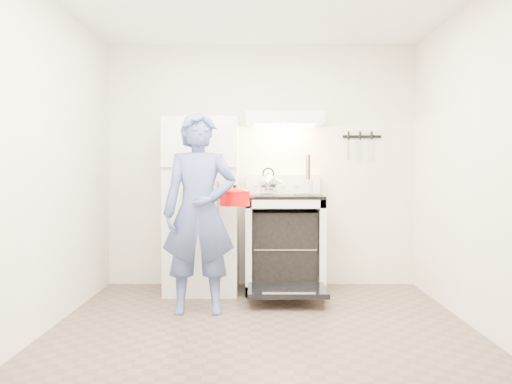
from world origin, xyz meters
TOP-DOWN VIEW (x-y plane):
  - floor at (0.00, 0.00)m, footprint 3.60×3.60m
  - back_wall at (0.00, 1.80)m, footprint 3.20×0.02m
  - refrigerator at (-0.58, 1.45)m, footprint 0.70×0.70m
  - stove_body at (0.23, 1.48)m, footprint 0.76×0.65m
  - cooktop at (0.23, 1.48)m, footprint 0.76×0.65m
  - backsplash at (0.23, 1.76)m, footprint 0.76×0.07m
  - oven_door at (0.23, 0.88)m, footprint 0.70×0.54m
  - oven_rack at (0.23, 1.48)m, footprint 0.60×0.52m
  - range_hood at (0.23, 1.55)m, footprint 0.76×0.50m
  - knife_strip at (1.05, 1.79)m, footprint 0.40×0.02m
  - pizza_stone at (0.20, 1.46)m, footprint 0.36×0.36m
  - tea_kettle at (0.07, 1.54)m, footprint 0.22×0.19m
  - utensil_jar at (0.45, 1.31)m, footprint 0.10×0.10m
  - person at (-0.52, 0.58)m, footprint 0.64×0.44m
  - dutch_oven at (-0.24, 0.86)m, footprint 0.34×0.27m

SIDE VIEW (x-z plane):
  - floor at x=0.00m, z-range 0.00..0.00m
  - oven_door at x=0.23m, z-range 0.10..0.15m
  - oven_rack at x=0.23m, z-range 0.43..0.45m
  - pizza_stone at x=0.20m, z-range 0.45..0.46m
  - stove_body at x=0.23m, z-range 0.00..0.92m
  - person at x=-0.52m, z-range 0.00..1.68m
  - refrigerator at x=-0.58m, z-range 0.00..1.70m
  - cooktop at x=0.23m, z-range 0.92..0.95m
  - dutch_oven at x=-0.24m, z-range 0.83..1.06m
  - utensil_jar at x=0.45m, z-range 0.98..1.11m
  - backsplash at x=0.23m, z-range 0.95..1.15m
  - tea_kettle at x=0.07m, z-range 0.95..1.22m
  - back_wall at x=0.00m, z-range 0.00..2.50m
  - knife_strip at x=1.05m, z-range 1.54..1.56m
  - range_hood at x=0.23m, z-range 1.65..1.77m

